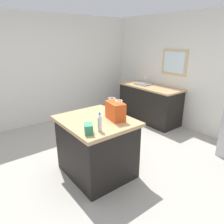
{
  "coord_description": "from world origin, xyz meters",
  "views": [
    {
      "loc": [
        2.39,
        -1.74,
        2.02
      ],
      "look_at": [
        0.0,
        0.11,
        0.96
      ],
      "focal_mm": 33.38,
      "sensor_mm": 36.0,
      "label": 1
    }
  ],
  "objects_px": {
    "small_box": "(89,129)",
    "bottle": "(100,123)",
    "kitchen_island": "(97,146)",
    "shopping_bag": "(115,111)"
  },
  "relations": [
    {
      "from": "shopping_bag",
      "to": "bottle",
      "type": "xyz_separation_m",
      "value": [
        0.2,
        -0.41,
        -0.02
      ]
    },
    {
      "from": "small_box",
      "to": "bottle",
      "type": "relative_size",
      "value": 0.64
    },
    {
      "from": "bottle",
      "to": "shopping_bag",
      "type": "bearing_deg",
      "value": 115.94
    },
    {
      "from": "kitchen_island",
      "to": "small_box",
      "type": "bearing_deg",
      "value": -44.21
    },
    {
      "from": "kitchen_island",
      "to": "bottle",
      "type": "distance_m",
      "value": 0.7
    },
    {
      "from": "kitchen_island",
      "to": "bottle",
      "type": "xyz_separation_m",
      "value": [
        0.37,
        -0.18,
        0.56
      ]
    },
    {
      "from": "small_box",
      "to": "shopping_bag",
      "type": "bearing_deg",
      "value": 106.97
    },
    {
      "from": "kitchen_island",
      "to": "shopping_bag",
      "type": "bearing_deg",
      "value": 53.4
    },
    {
      "from": "shopping_bag",
      "to": "small_box",
      "type": "bearing_deg",
      "value": -73.03
    },
    {
      "from": "shopping_bag",
      "to": "small_box",
      "type": "xyz_separation_m",
      "value": [
        0.17,
        -0.56,
        -0.07
      ]
    }
  ]
}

